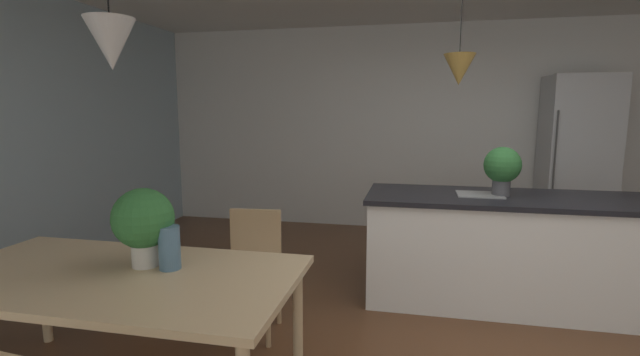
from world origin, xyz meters
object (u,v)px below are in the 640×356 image
object	(u,v)px
kitchen_island	(508,248)
vase_on_dining_table	(169,248)
chair_far_right	(251,267)
refrigerator	(576,162)
dining_table	(115,283)
chair_far_left	(142,259)
potted_plant_on_table	(143,221)
potted_plant_on_island	(502,167)

from	to	relation	value
kitchen_island	vase_on_dining_table	size ratio (longest dim) A/B	9.61
chair_far_right	refrigerator	bearing A→B (deg)	43.34
dining_table	chair_far_left	xyz separation A→B (m)	(-0.44, 0.88, -0.19)
chair_far_left	kitchen_island	xyz separation A→B (m)	(2.77, 0.90, -0.01)
dining_table	kitchen_island	bearing A→B (deg)	37.37
kitchen_island	dining_table	bearing A→B (deg)	-142.63
potted_plant_on_table	vase_on_dining_table	distance (m)	0.21
potted_plant_on_island	potted_plant_on_table	xyz separation A→B (m)	(-2.15, -1.64, -0.16)
dining_table	chair_far_left	size ratio (longest dim) A/B	2.25
potted_plant_on_island	potted_plant_on_table	size ratio (longest dim) A/B	0.91
dining_table	potted_plant_on_table	bearing A→B (deg)	53.93
vase_on_dining_table	kitchen_island	bearing A→B (deg)	38.69
chair_far_right	refrigerator	xyz separation A→B (m)	(2.98, 2.81, 0.52)
chair_far_left	refrigerator	distance (m)	4.80
vase_on_dining_table	chair_far_left	bearing A→B (deg)	132.72
kitchen_island	potted_plant_on_island	world-z (taller)	potted_plant_on_island
vase_on_dining_table	dining_table	bearing A→B (deg)	-154.97
dining_table	kitchen_island	world-z (taller)	kitchen_island
dining_table	vase_on_dining_table	distance (m)	0.34
chair_far_left	vase_on_dining_table	world-z (taller)	vase_on_dining_table
potted_plant_on_table	refrigerator	bearing A→B (deg)	46.99
refrigerator	potted_plant_on_island	world-z (taller)	refrigerator
kitchen_island	potted_plant_on_table	bearing A→B (deg)	-143.61
chair_far_right	potted_plant_on_island	xyz separation A→B (m)	(1.81, 0.90, 0.66)
vase_on_dining_table	potted_plant_on_table	bearing A→B (deg)	174.87
refrigerator	vase_on_dining_table	world-z (taller)	refrigerator
chair_far_left	kitchen_island	distance (m)	2.91
potted_plant_on_table	chair_far_right	bearing A→B (deg)	65.60
chair_far_left	dining_table	bearing A→B (deg)	-63.30
potted_plant_on_island	kitchen_island	bearing A→B (deg)	0.00
chair_far_right	kitchen_island	size ratio (longest dim) A/B	0.38
dining_table	potted_plant_on_island	world-z (taller)	potted_plant_on_island
dining_table	chair_far_right	xyz separation A→B (m)	(0.44, 0.88, -0.19)
kitchen_island	potted_plant_on_island	size ratio (longest dim) A/B	5.77
dining_table	potted_plant_on_island	size ratio (longest dim) A/B	4.90
kitchen_island	refrigerator	size ratio (longest dim) A/B	1.16
chair_far_right	vase_on_dining_table	size ratio (longest dim) A/B	3.63
potted_plant_on_table	vase_on_dining_table	world-z (taller)	potted_plant_on_table
refrigerator	vase_on_dining_table	size ratio (longest dim) A/B	8.32
chair_far_left	potted_plant_on_island	size ratio (longest dim) A/B	2.18
chair_far_left	kitchen_island	bearing A→B (deg)	17.99
chair_far_left	chair_far_right	world-z (taller)	same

